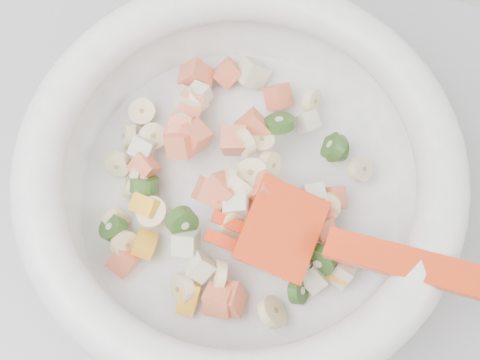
# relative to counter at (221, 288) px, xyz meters

# --- Properties ---
(counter) EXTENTS (2.00, 0.60, 0.90)m
(counter) POSITION_rel_counter_xyz_m (0.00, 0.00, 0.00)
(counter) COLOR #A8A9AE
(counter) RESTS_ON ground
(mixing_bowl) EXTENTS (0.48, 0.36, 0.14)m
(mixing_bowl) POSITION_rel_counter_xyz_m (0.03, 0.01, 0.50)
(mixing_bowl) COLOR white
(mixing_bowl) RESTS_ON counter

